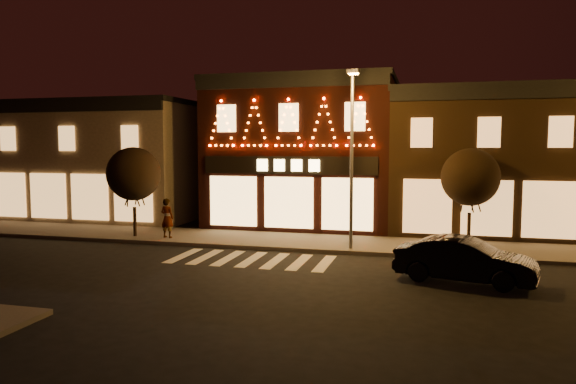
% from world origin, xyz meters
% --- Properties ---
extents(ground, '(120.00, 120.00, 0.00)m').
position_xyz_m(ground, '(0.00, 0.00, 0.00)').
color(ground, black).
rests_on(ground, ground).
extents(sidewalk_far, '(44.00, 4.00, 0.15)m').
position_xyz_m(sidewalk_far, '(2.00, 8.00, 0.07)').
color(sidewalk_far, '#47423D').
rests_on(sidewalk_far, ground).
extents(building_left, '(12.20, 8.28, 7.30)m').
position_xyz_m(building_left, '(-13.00, 13.99, 3.66)').
color(building_left, '#6F624E').
rests_on(building_left, ground).
extents(building_pulp, '(10.20, 8.34, 8.30)m').
position_xyz_m(building_pulp, '(0.00, 13.98, 4.16)').
color(building_pulp, black).
rests_on(building_pulp, ground).
extents(building_right_a, '(9.20, 8.28, 7.50)m').
position_xyz_m(building_right_a, '(9.50, 13.99, 3.76)').
color(building_right_a, '#342312').
rests_on(building_right_a, ground).
extents(streetlamp_mid, '(0.57, 1.72, 7.50)m').
position_xyz_m(streetlamp_mid, '(3.69, 6.38, 4.55)').
color(streetlamp_mid, '#59595E').
rests_on(streetlamp_mid, sidewalk_far).
extents(tree_left, '(2.62, 2.62, 4.37)m').
position_xyz_m(tree_left, '(-7.08, 7.07, 3.21)').
color(tree_left, black).
rests_on(tree_left, sidewalk_far).
extents(tree_right, '(2.59, 2.59, 4.32)m').
position_xyz_m(tree_right, '(8.68, 9.03, 3.18)').
color(tree_right, black).
rests_on(tree_right, sidewalk_far).
extents(dark_sedan, '(4.80, 2.62, 1.50)m').
position_xyz_m(dark_sedan, '(8.08, 2.44, 0.75)').
color(dark_sedan, black).
rests_on(dark_sedan, ground).
extents(pedestrian, '(0.77, 0.59, 1.91)m').
position_xyz_m(pedestrian, '(-5.31, 7.04, 1.11)').
color(pedestrian, gray).
rests_on(pedestrian, sidewalk_far).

